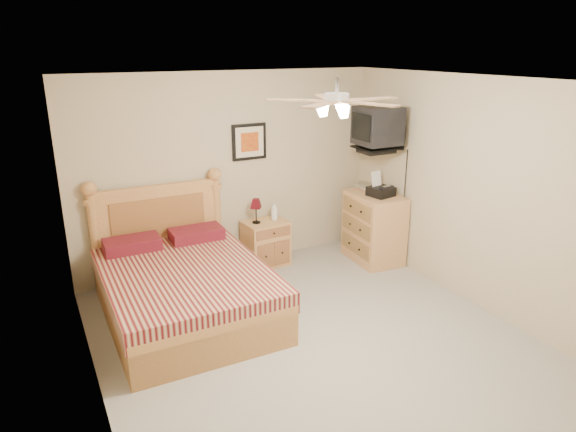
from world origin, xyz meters
The scene contains 17 objects.
floor centered at (0.00, 0.00, 0.00)m, with size 4.50×4.50×0.00m, color gray.
ceiling centered at (0.00, 0.00, 2.50)m, with size 4.00×4.50×0.04m, color white.
wall_back centered at (0.00, 2.25, 1.25)m, with size 4.00×0.04×2.50m, color #BDAC8B.
wall_front centered at (0.00, -2.25, 1.25)m, with size 4.00×0.04×2.50m, color #BDAC8B.
wall_left centered at (-2.00, 0.00, 1.25)m, with size 0.04×4.50×2.50m, color #BDAC8B.
wall_right centered at (2.00, 0.00, 1.25)m, with size 0.04×4.50×2.50m, color #BDAC8B.
bed centered at (-0.97, 1.12, 0.68)m, with size 1.59×2.09×1.35m, color #BE8039, non-canonical shape.
nightstand centered at (0.38, 2.00, 0.30)m, with size 0.55×0.41×0.60m, color #C07B4E.
table_lamp centered at (0.25, 2.02, 0.76)m, with size 0.18×0.18×0.32m, color #540A14, non-canonical shape.
lotion_bottle centered at (0.51, 2.02, 0.72)m, with size 0.09×0.09×0.24m, color white.
framed_picture centered at (0.27, 2.23, 1.62)m, with size 0.46×0.04×0.46m, color black.
dresser centered at (1.73, 1.47, 0.46)m, with size 0.55×0.79×0.93m, color tan.
fax_machine centered at (1.74, 1.38, 1.08)m, with size 0.29×0.31×0.31m, color black, non-canonical shape.
magazine_lower centered at (1.69, 1.74, 0.94)m, with size 0.22×0.29×0.03m, color #BDB29B.
magazine_upper centered at (1.73, 1.77, 0.97)m, with size 0.21×0.29×0.02m, color gray.
wall_tv centered at (1.75, 1.34, 1.81)m, with size 0.56×0.46×0.58m, color black, non-canonical shape.
ceiling_fan centered at (0.00, -0.20, 2.36)m, with size 1.14×1.14×0.28m, color silver, non-canonical shape.
Camera 1 is at (-2.28, -3.74, 2.78)m, focal length 32.00 mm.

